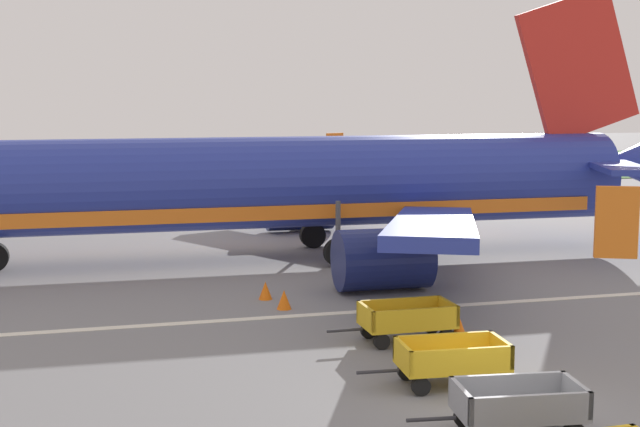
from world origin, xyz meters
TOP-DOWN VIEW (x-y plane):
  - ground_plane at (0.00, 0.00)m, footprint 220.00×220.00m
  - grass_strip at (0.00, 58.62)m, footprint 220.00×28.00m
  - apron_stripe at (0.00, 9.47)m, footprint 120.00×0.36m
  - airplane at (-0.65, 18.85)m, footprint 37.57×30.29m
  - baggage_cart_third_in_row at (-0.48, -1.01)m, footprint 3.61×1.67m
  - baggage_cart_fourth_in_row at (-0.54, 2.22)m, footprint 3.59×1.56m
  - baggage_cart_far_end at (-0.27, 5.98)m, footprint 3.56×1.43m
  - traffic_cone_near_plane at (-3.06, 11.90)m, footprint 0.45×0.45m
  - traffic_cone_mid_apron at (-2.75, 10.43)m, footprint 0.47×0.47m
  - traffic_cone_by_carts at (1.12, 5.61)m, footprint 0.53×0.53m

SIDE VIEW (x-z plane):
  - ground_plane at x=0.00m, z-range 0.00..0.00m
  - apron_stripe at x=0.00m, z-range 0.00..0.01m
  - grass_strip at x=0.00m, z-range 0.00..0.06m
  - traffic_cone_near_plane at x=-3.06m, z-range 0.00..0.60m
  - traffic_cone_mid_apron at x=-2.75m, z-range 0.00..0.62m
  - traffic_cone_by_carts at x=1.12m, z-range 0.00..0.70m
  - baggage_cart_third_in_row at x=-0.48m, z-range 0.07..1.14m
  - baggage_cart_fourth_in_row at x=-0.54m, z-range 0.07..1.14m
  - baggage_cart_far_end at x=-0.27m, z-range 0.07..1.14m
  - airplane at x=-0.65m, z-range -2.62..8.72m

